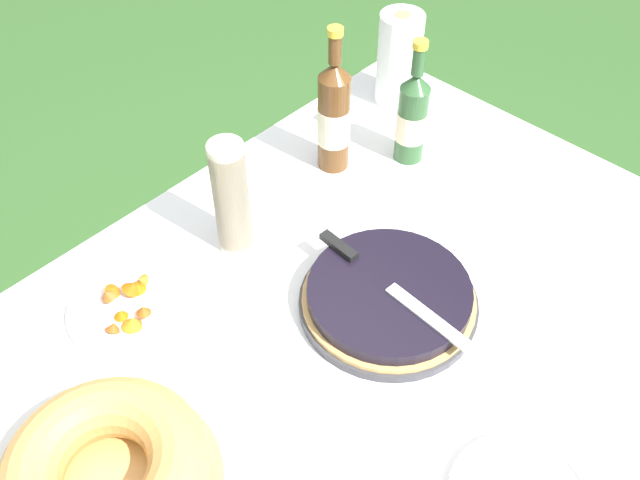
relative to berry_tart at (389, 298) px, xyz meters
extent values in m
cube|color=brown|center=(-0.07, -0.01, -0.05)|extent=(1.53, 1.17, 0.03)
cylinder|color=brown|center=(0.63, 0.51, -0.42)|extent=(0.06, 0.06, 0.70)
cube|color=white|center=(-0.07, -0.01, -0.03)|extent=(1.54, 1.18, 0.00)
cube|color=white|center=(-0.07, 0.58, -0.08)|extent=(1.54, 0.00, 0.10)
cube|color=white|center=(0.70, -0.01, -0.08)|extent=(0.00, 1.18, 0.10)
cylinder|color=#38383D|center=(0.00, 0.00, -0.02)|extent=(0.35, 0.35, 0.02)
cylinder|color=tan|center=(0.00, 0.00, 0.00)|extent=(0.34, 0.34, 0.01)
cylinder|color=black|center=(0.00, 0.00, 0.02)|extent=(0.32, 0.32, 0.03)
cube|color=silver|center=(-0.01, -0.09, 0.03)|extent=(0.04, 0.19, 0.00)
cube|color=black|center=(0.01, 0.14, 0.04)|extent=(0.03, 0.09, 0.01)
torus|color=tan|center=(-0.58, 0.08, 0.03)|extent=(0.33, 0.33, 0.10)
cylinder|color=beige|center=(-0.09, 0.34, 0.02)|extent=(0.07, 0.07, 0.09)
cylinder|color=beige|center=(-0.09, 0.34, 0.03)|extent=(0.07, 0.07, 0.09)
cylinder|color=beige|center=(-0.09, 0.34, 0.05)|extent=(0.07, 0.07, 0.09)
cylinder|color=beige|center=(-0.09, 0.34, 0.06)|extent=(0.07, 0.07, 0.09)
cylinder|color=beige|center=(-0.09, 0.34, 0.07)|extent=(0.07, 0.07, 0.09)
cylinder|color=beige|center=(-0.09, 0.34, 0.08)|extent=(0.07, 0.07, 0.09)
cylinder|color=beige|center=(-0.09, 0.34, 0.10)|extent=(0.07, 0.07, 0.09)
cylinder|color=beige|center=(-0.09, 0.34, 0.11)|extent=(0.07, 0.07, 0.09)
cylinder|color=beige|center=(-0.09, 0.34, 0.12)|extent=(0.07, 0.07, 0.09)
cylinder|color=beige|center=(-0.09, 0.34, 0.14)|extent=(0.07, 0.07, 0.09)
cylinder|color=beige|center=(-0.09, 0.34, 0.15)|extent=(0.07, 0.07, 0.09)
cylinder|color=beige|center=(-0.09, 0.34, 0.16)|extent=(0.07, 0.07, 0.09)
cylinder|color=beige|center=(-0.09, 0.34, 0.18)|extent=(0.07, 0.07, 0.09)
cylinder|color=beige|center=(-0.09, 0.34, 0.19)|extent=(0.07, 0.07, 0.09)
torus|color=beige|center=(-0.09, 0.34, 0.24)|extent=(0.07, 0.07, 0.01)
cylinder|color=#2D562D|center=(0.39, 0.26, 0.07)|extent=(0.07, 0.07, 0.19)
cylinder|color=beige|center=(0.39, 0.26, 0.06)|extent=(0.07, 0.07, 0.07)
cone|color=#2D562D|center=(0.39, 0.26, 0.18)|extent=(0.07, 0.07, 0.04)
cylinder|color=#2D562D|center=(0.39, 0.26, 0.23)|extent=(0.03, 0.03, 0.06)
cylinder|color=gold|center=(0.39, 0.26, 0.27)|extent=(0.03, 0.03, 0.02)
cylinder|color=brown|center=(0.24, 0.37, 0.09)|extent=(0.07, 0.07, 0.24)
cylinder|color=beige|center=(0.24, 0.37, 0.09)|extent=(0.07, 0.07, 0.09)
cone|color=brown|center=(0.24, 0.37, 0.23)|extent=(0.07, 0.07, 0.04)
cylinder|color=brown|center=(0.24, 0.37, 0.28)|extent=(0.03, 0.03, 0.06)
cylinder|color=gold|center=(0.24, 0.37, 0.32)|extent=(0.03, 0.03, 0.02)
cylinder|color=white|center=(-0.36, 0.36, -0.02)|extent=(0.22, 0.22, 0.01)
torus|color=white|center=(-0.36, 0.36, -0.01)|extent=(0.22, 0.22, 0.01)
cone|color=#B3561E|center=(-0.37, 0.40, 0.01)|extent=(0.04, 0.03, 0.03)
cone|color=#C7540B|center=(-0.32, 0.38, 0.00)|extent=(0.06, 0.06, 0.04)
cone|color=#B14A15|center=(-0.40, 0.33, -0.01)|extent=(0.03, 0.03, 0.03)
cone|color=#A65E08|center=(-0.37, 0.35, -0.01)|extent=(0.03, 0.03, 0.02)
cone|color=#B6511E|center=(-0.37, 0.32, -0.01)|extent=(0.05, 0.05, 0.02)
cone|color=#C66010|center=(-0.35, 0.40, 0.00)|extent=(0.05, 0.04, 0.04)
cone|color=#AD600C|center=(-0.32, 0.38, -0.01)|extent=(0.05, 0.06, 0.03)
cone|color=orange|center=(-0.37, 0.31, 0.00)|extent=(0.05, 0.05, 0.03)
cone|color=#AF6E1D|center=(-0.30, 0.39, 0.00)|extent=(0.04, 0.04, 0.04)
cone|color=#A74D15|center=(-0.34, 0.32, 0.00)|extent=(0.04, 0.04, 0.02)
cylinder|color=white|center=(0.55, 0.43, 0.09)|extent=(0.11, 0.11, 0.24)
cylinder|color=#9E7A56|center=(0.55, 0.43, 0.21)|extent=(0.04, 0.04, 0.00)
camera|label=1|loc=(-0.72, -0.50, 1.07)|focal=40.00mm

